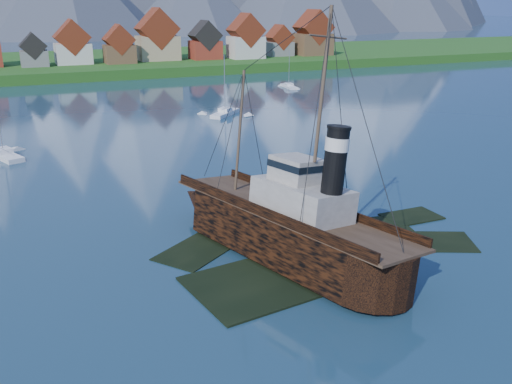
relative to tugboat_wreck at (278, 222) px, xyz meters
name	(u,v)px	position (x,y,z in m)	size (l,w,h in m)	color
ground	(313,259)	(2.15, -2.93, -2.93)	(1400.00, 1400.00, 0.00)	#1B374B
shoal	(318,250)	(3.93, -0.78, -3.28)	(31.71, 21.24, 1.14)	black
shore_bank	(75,68)	(2.15, 167.07, -2.93)	(600.00, 80.00, 3.20)	#1C4513
seawall	(92,81)	(2.15, 129.07, -2.93)	(600.00, 2.50, 2.00)	#3F3D38
tugboat_wreck	(278,222)	(0.00, 0.00, 0.00)	(6.83, 29.42, 23.31)	black
sailboat_a	(4,156)	(-22.93, 46.89, -2.67)	(5.65, 9.82, 11.71)	white
sailboat_d	(225,114)	(19.28, 64.57, -2.64)	(8.36, 8.13, 12.73)	white
sailboat_e	(289,87)	(48.93, 94.22, -2.71)	(3.33, 8.89, 10.06)	white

